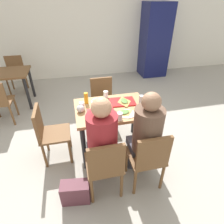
% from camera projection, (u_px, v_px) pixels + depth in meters
% --- Properties ---
extents(ground_plane, '(10.00, 10.00, 0.02)m').
position_uv_depth(ground_plane, '(112.00, 148.00, 2.91)').
color(ground_plane, '#9E998E').
extents(back_wall, '(10.00, 0.10, 2.80)m').
position_uv_depth(back_wall, '(84.00, 24.00, 4.78)').
color(back_wall, silver).
rests_on(back_wall, ground_plane).
extents(main_table, '(1.00, 0.73, 0.73)m').
position_uv_depth(main_table, '(112.00, 114.00, 2.57)').
color(main_table, '#9E7247').
rests_on(main_table, ground_plane).
extents(chair_near_left, '(0.40, 0.40, 0.84)m').
position_uv_depth(chair_near_left, '(105.00, 165.00, 1.98)').
color(chair_near_left, brown).
rests_on(chair_near_left, ground_plane).
extents(chair_near_right, '(0.40, 0.40, 0.84)m').
position_uv_depth(chair_near_right, '(148.00, 157.00, 2.08)').
color(chair_near_right, brown).
rests_on(chair_near_right, ground_plane).
extents(chair_far_side, '(0.40, 0.40, 0.84)m').
position_uv_depth(chair_far_side, '(103.00, 98.00, 3.26)').
color(chair_far_side, brown).
rests_on(chair_far_side, ground_plane).
extents(chair_left_end, '(0.40, 0.40, 0.84)m').
position_uv_depth(chair_left_end, '(48.00, 131.00, 2.48)').
color(chair_left_end, brown).
rests_on(chair_left_end, ground_plane).
extents(person_in_red, '(0.32, 0.42, 1.25)m').
position_uv_depth(person_in_red, '(102.00, 139.00, 1.97)').
color(person_in_red, '#383842').
rests_on(person_in_red, ground_plane).
extents(person_in_brown_jacket, '(0.32, 0.42, 1.25)m').
position_uv_depth(person_in_brown_jacket, '(146.00, 132.00, 2.06)').
color(person_in_brown_jacket, '#383842').
rests_on(person_in_brown_jacket, ground_plane).
extents(tray_red_near, '(0.37, 0.28, 0.02)m').
position_uv_depth(tray_red_near, '(101.00, 113.00, 2.37)').
color(tray_red_near, '#B21414').
rests_on(tray_red_near, main_table).
extents(tray_red_far, '(0.38, 0.28, 0.02)m').
position_uv_depth(tray_red_far, '(122.00, 102.00, 2.63)').
color(tray_red_far, '#B21414').
rests_on(tray_red_far, main_table).
extents(paper_plate_center, '(0.22, 0.22, 0.01)m').
position_uv_depth(paper_plate_center, '(99.00, 101.00, 2.64)').
color(paper_plate_center, white).
rests_on(paper_plate_center, main_table).
extents(paper_plate_near_edge, '(0.22, 0.22, 0.01)m').
position_uv_depth(paper_plate_near_edge, '(127.00, 114.00, 2.37)').
color(paper_plate_near_edge, white).
rests_on(paper_plate_near_edge, main_table).
extents(pizza_slice_a, '(0.26, 0.25, 0.02)m').
position_uv_depth(pizza_slice_a, '(102.00, 113.00, 2.35)').
color(pizza_slice_a, '#DBAD60').
rests_on(pizza_slice_a, tray_red_near).
extents(pizza_slice_b, '(0.15, 0.23, 0.02)m').
position_uv_depth(pizza_slice_b, '(124.00, 101.00, 2.61)').
color(pizza_slice_b, '#C68C47').
rests_on(pizza_slice_b, tray_red_far).
extents(pizza_slice_c, '(0.22, 0.25, 0.02)m').
position_uv_depth(pizza_slice_c, '(98.00, 100.00, 2.65)').
color(pizza_slice_c, tan).
rests_on(pizza_slice_c, paper_plate_center).
extents(pizza_slice_d, '(0.24, 0.21, 0.02)m').
position_uv_depth(pizza_slice_d, '(124.00, 112.00, 2.38)').
color(pizza_slice_d, tan).
rests_on(pizza_slice_d, paper_plate_near_edge).
extents(plastic_cup_a, '(0.07, 0.07, 0.10)m').
position_uv_depth(plastic_cup_a, '(106.00, 94.00, 2.73)').
color(plastic_cup_a, white).
rests_on(plastic_cup_a, main_table).
extents(plastic_cup_b, '(0.07, 0.07, 0.10)m').
position_uv_depth(plastic_cup_b, '(120.00, 116.00, 2.24)').
color(plastic_cup_b, white).
rests_on(plastic_cup_b, main_table).
extents(plastic_cup_c, '(0.07, 0.07, 0.10)m').
position_uv_depth(plastic_cup_c, '(82.00, 106.00, 2.45)').
color(plastic_cup_c, white).
rests_on(plastic_cup_c, main_table).
extents(soda_can, '(0.07, 0.07, 0.12)m').
position_uv_depth(soda_can, '(141.00, 100.00, 2.57)').
color(soda_can, '#B7BCC6').
rests_on(soda_can, main_table).
extents(condiment_bottle, '(0.06, 0.06, 0.16)m').
position_uv_depth(condiment_bottle, '(86.00, 98.00, 2.57)').
color(condiment_bottle, orange).
rests_on(condiment_bottle, main_table).
extents(foil_bundle, '(0.10, 0.10, 0.10)m').
position_uv_depth(foil_bundle, '(80.00, 109.00, 2.39)').
color(foil_bundle, silver).
rests_on(foil_bundle, main_table).
extents(handbag, '(0.34, 0.20, 0.28)m').
position_uv_depth(handbag, '(76.00, 192.00, 2.09)').
color(handbag, '#592D38').
rests_on(handbag, ground_plane).
extents(drink_fridge, '(0.70, 0.60, 1.90)m').
position_uv_depth(drink_fridge, '(155.00, 41.00, 5.09)').
color(drink_fridge, '#14194C').
rests_on(drink_fridge, ground_plane).
extents(background_table, '(0.90, 0.70, 0.73)m').
position_uv_depth(background_table, '(6.00, 78.00, 3.72)').
color(background_table, brown).
rests_on(background_table, ground_plane).
extents(background_chair_far, '(0.40, 0.40, 0.84)m').
position_uv_depth(background_chair_far, '(16.00, 72.00, 4.39)').
color(background_chair_far, brown).
rests_on(background_chair_far, ground_plane).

